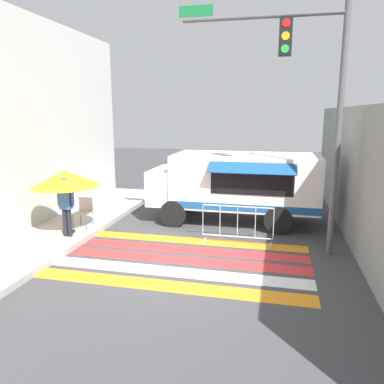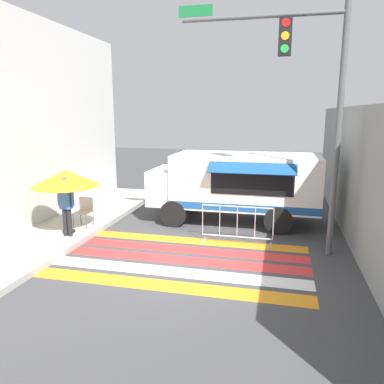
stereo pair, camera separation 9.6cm
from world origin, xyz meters
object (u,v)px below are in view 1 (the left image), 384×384
Objects in this scene: traffic_signal_pole at (309,85)px; patio_umbrella at (65,179)px; vendor_person at (66,203)px; folding_chair at (84,209)px; barricade_front at (237,225)px; food_truck at (233,182)px.

traffic_signal_pole is 3.31× the size of patio_umbrella.
patio_umbrella is 1.12× the size of vendor_person.
barricade_front is (4.96, -0.11, -0.15)m from folding_chair.
patio_umbrella reaches higher than folding_chair.
folding_chair is (0.14, 0.74, -1.12)m from patio_umbrella.
folding_chair is at bearing 79.64° from patio_umbrella.
traffic_signal_pole is at bearing -48.86° from food_truck.
food_truck is 5.05m from folding_chair.
traffic_signal_pole is at bearing -1.44° from vendor_person.
folding_chair is at bearing 178.73° from barricade_front.
patio_umbrella is at bearing -87.08° from folding_chair.
vendor_person is at bearing -144.76° from food_truck.
traffic_signal_pole is at bearing -8.67° from barricade_front.
food_truck reaches higher than folding_chair.
folding_chair is 0.44× the size of barricade_front.
patio_umbrella is 0.75m from vendor_person.
folding_chair is at bearing 176.78° from traffic_signal_pole.
food_truck is 3.22× the size of vendor_person.
food_truck is 6.22× the size of folding_chair.
patio_umbrella is at bearing -172.92° from barricade_front.
vendor_person is at bearing -169.04° from barricade_front.
vendor_person is 5.06m from barricade_front.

